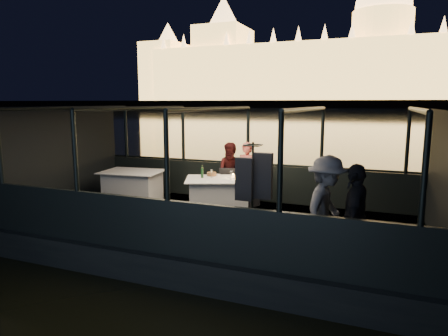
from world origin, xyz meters
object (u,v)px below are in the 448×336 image
at_px(dining_table_aft, 133,186).
at_px(person_man_maroon, 232,172).
at_px(passenger_stripe, 326,207).
at_px(chair_port_right, 249,187).
at_px(wine_bottle, 202,171).
at_px(chair_port_left, 225,188).
at_px(passenger_dark, 355,212).
at_px(coat_stand, 252,197).
at_px(dining_table_central, 219,196).
at_px(person_woman_coral, 247,174).

height_order(dining_table_aft, person_man_maroon, person_man_maroon).
xyz_separation_m(dining_table_aft, passenger_stripe, (4.92, -2.08, 0.47)).
distance_m(chair_port_right, wine_bottle, 1.26).
distance_m(chair_port_left, passenger_dark, 4.04).
bearing_deg(dining_table_aft, chair_port_right, 14.01).
relative_size(chair_port_left, coat_stand, 0.49).
relative_size(chair_port_right, passenger_dark, 0.54).
height_order(person_man_maroon, passenger_stripe, passenger_stripe).
height_order(chair_port_left, coat_stand, coat_stand).
height_order(chair_port_left, person_man_maroon, person_man_maroon).
bearing_deg(passenger_dark, dining_table_aft, -109.85).
bearing_deg(passenger_stripe, passenger_dark, -93.41).
bearing_deg(dining_table_central, person_man_maroon, 94.14).
bearing_deg(coat_stand, passenger_dark, -5.16).
height_order(dining_table_central, chair_port_right, chair_port_right).
bearing_deg(person_woman_coral, dining_table_central, -109.21).
bearing_deg(person_man_maroon, coat_stand, -75.98).
height_order(passenger_stripe, wine_bottle, passenger_stripe).
relative_size(dining_table_central, person_man_maroon, 0.98).
xyz_separation_m(person_man_maroon, wine_bottle, (-0.32, -1.00, 0.17)).
xyz_separation_m(dining_table_central, chair_port_left, (-0.07, 0.54, 0.06)).
distance_m(dining_table_central, passenger_stripe, 3.27).
distance_m(chair_port_left, passenger_stripe, 3.66).
distance_m(chair_port_right, passenger_dark, 3.88).
relative_size(dining_table_aft, chair_port_left, 1.65).
distance_m(person_woman_coral, person_man_maroon, 0.44).
xyz_separation_m(dining_table_aft, wine_bottle, (1.96, -0.15, 0.53)).
distance_m(dining_table_aft, coat_stand, 4.29).
relative_size(dining_table_aft, person_woman_coral, 0.96).
bearing_deg(passenger_dark, chair_port_left, -127.90).
height_order(dining_table_aft, chair_port_left, chair_port_left).
distance_m(chair_port_left, person_man_maroon, 0.53).
xyz_separation_m(coat_stand, passenger_dark, (1.61, -0.15, -0.05)).
distance_m(dining_table_central, dining_table_aft, 2.35).
distance_m(chair_port_right, person_man_maroon, 0.60).
xyz_separation_m(chair_port_right, person_woman_coral, (-0.06, 0.06, 0.30)).
bearing_deg(dining_table_aft, chair_port_left, 10.36).
bearing_deg(chair_port_left, person_woman_coral, 20.47).
bearing_deg(chair_port_left, person_man_maroon, 72.01).
bearing_deg(person_man_maroon, dining_table_aft, -172.26).
distance_m(dining_table_aft, wine_bottle, 2.03).
xyz_separation_m(dining_table_aft, person_woman_coral, (2.71, 0.75, 0.36)).
xyz_separation_m(dining_table_central, passenger_dark, (3.00, -2.06, 0.47)).
bearing_deg(dining_table_central, passenger_stripe, -37.33).
bearing_deg(coat_stand, person_man_maroon, 116.76).
bearing_deg(dining_table_aft, dining_table_central, -2.96).
bearing_deg(coat_stand, dining_table_aft, 151.42).
xyz_separation_m(chair_port_right, passenger_dark, (2.57, -2.87, 0.40)).
height_order(dining_table_aft, wine_bottle, wine_bottle).
relative_size(chair_port_right, wine_bottle, 3.07).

